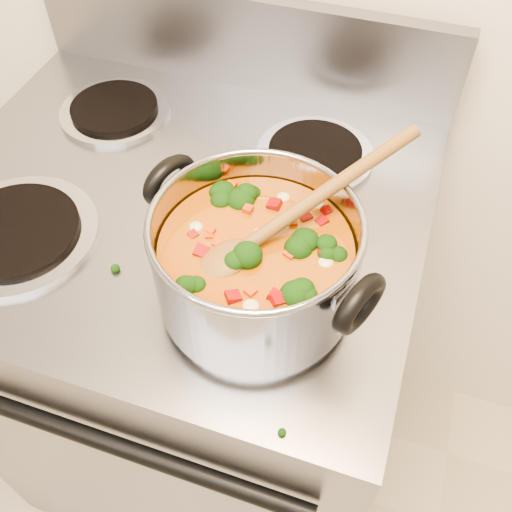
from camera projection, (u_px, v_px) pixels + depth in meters
The scene contains 4 objects.
electric_range at pixel (200, 348), 1.19m from camera, with size 0.73×0.66×1.08m.
stockpot at pixel (256, 261), 0.66m from camera, with size 0.30×0.24×0.15m.
wooden_spoon at pixel (273, 227), 0.63m from camera, with size 0.22×0.25×0.10m.
cooktop_crumbs at pixel (201, 250), 0.77m from camera, with size 0.20×0.25×0.01m.
Camera 1 is at (0.25, 0.63, 1.52)m, focal length 40.00 mm.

